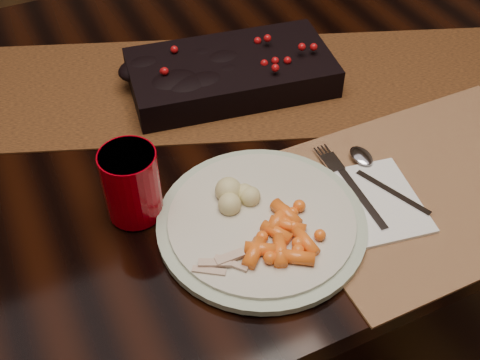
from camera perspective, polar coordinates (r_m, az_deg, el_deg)
name	(u,v)px	position (r m, az deg, el deg)	size (l,w,h in m)	color
floor	(208,330)	(1.65, -3.04, -14.05)	(5.00, 5.00, 0.00)	black
dining_table	(202,242)	(1.34, -3.65, -5.87)	(1.80, 1.00, 0.75)	black
table_runner	(208,86)	(1.12, -3.09, 8.88)	(1.53, 0.32, 0.00)	#53320D
centerpiece	(231,68)	(1.10, -0.86, 10.53)	(0.36, 0.19, 0.07)	black
placemat_main	(435,185)	(0.97, 18.03, -0.42)	(0.46, 0.34, 0.00)	brown
dinner_plate	(262,222)	(0.86, 2.06, -3.99)	(0.30, 0.30, 0.02)	beige
baby_carrots	(276,240)	(0.82, 3.46, -5.73)	(0.11, 0.09, 0.02)	orange
mashed_potatoes	(237,192)	(0.86, -0.27, -1.17)	(0.07, 0.06, 0.04)	#BDAF8A
turkey_shreds	(222,268)	(0.79, -1.74, -8.37)	(0.08, 0.07, 0.02)	gray
napkin	(373,202)	(0.92, 12.47, -2.06)	(0.14, 0.16, 0.01)	white
fork	(354,189)	(0.92, 10.77, -0.82)	(0.03, 0.17, 0.00)	silver
spoon	(382,181)	(0.95, 13.35, -0.08)	(0.03, 0.16, 0.00)	white
red_cup	(131,184)	(0.86, -10.25, -0.36)	(0.08, 0.08, 0.11)	#7F0009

